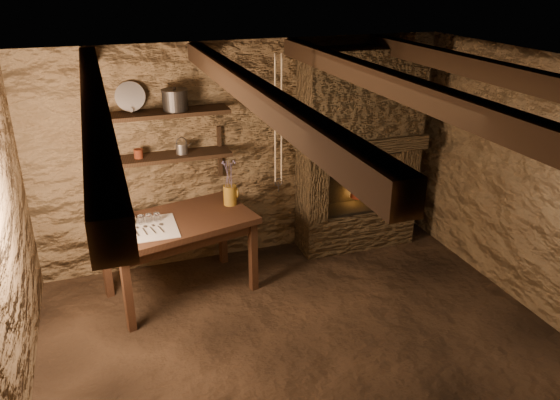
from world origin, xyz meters
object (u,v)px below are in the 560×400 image
object	(u,v)px
wooden_bowl	(114,221)
red_pot	(359,190)
stoneware_jug	(230,186)
iron_stockpot	(175,101)
work_table	(180,254)

from	to	relation	value
wooden_bowl	red_pot	bearing A→B (deg)	6.24
stoneware_jug	iron_stockpot	world-z (taller)	iron_stockpot
red_pot	stoneware_jug	bearing A→B (deg)	-173.53
stoneware_jug	red_pot	xyz separation A→B (m)	(1.56, 0.18, -0.32)
wooden_bowl	iron_stockpot	xyz separation A→B (m)	(0.72, 0.42, 1.00)
wooden_bowl	iron_stockpot	distance (m)	1.30
red_pot	work_table	bearing A→B (deg)	-170.20
work_table	stoneware_jug	world-z (taller)	stoneware_jug
work_table	stoneware_jug	bearing A→B (deg)	4.71
stoneware_jug	wooden_bowl	world-z (taller)	stoneware_jug
stoneware_jug	wooden_bowl	size ratio (longest dim) A/B	1.29
stoneware_jug	red_pot	world-z (taller)	stoneware_jug
wooden_bowl	work_table	bearing A→B (deg)	-7.14
wooden_bowl	stoneware_jug	bearing A→B (deg)	5.93
work_table	stoneware_jug	distance (m)	0.85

